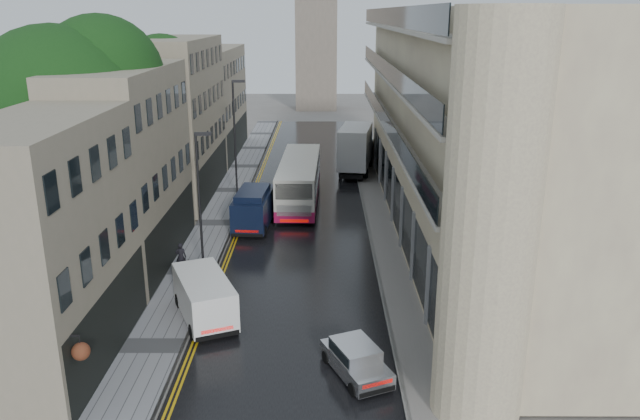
# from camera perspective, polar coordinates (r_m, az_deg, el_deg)

# --- Properties ---
(road) EXTENTS (9.00, 85.00, 0.02)m
(road) POSITION_cam_1_polar(r_m,az_deg,el_deg) (42.84, -1.71, -1.30)
(road) COLOR black
(road) RESTS_ON ground
(left_sidewalk) EXTENTS (2.70, 85.00, 0.12)m
(left_sidewalk) POSITION_cam_1_polar(r_m,az_deg,el_deg) (43.42, -9.46, -1.21)
(left_sidewalk) COLOR gray
(left_sidewalk) RESTS_ON ground
(right_sidewalk) EXTENTS (1.80, 85.00, 0.12)m
(right_sidewalk) POSITION_cam_1_polar(r_m,az_deg,el_deg) (42.98, 5.50, -1.24)
(right_sidewalk) COLOR slate
(right_sidewalk) RESTS_ON ground
(old_shop_row) EXTENTS (4.50, 56.00, 12.00)m
(old_shop_row) POSITION_cam_1_polar(r_m,az_deg,el_deg) (45.07, -13.87, 7.01)
(old_shop_row) COLOR gray
(old_shop_row) RESTS_ON ground
(modern_block) EXTENTS (8.00, 40.00, 14.00)m
(modern_block) POSITION_cam_1_polar(r_m,az_deg,el_deg) (40.59, 12.94, 7.39)
(modern_block) COLOR beige
(modern_block) RESTS_ON ground
(tree_near) EXTENTS (10.56, 10.56, 13.89)m
(tree_near) POSITION_cam_1_polar(r_m,az_deg,el_deg) (36.51, -22.34, 5.33)
(tree_near) COLOR black
(tree_near) RESTS_ON ground
(tree_far) EXTENTS (9.24, 9.24, 12.46)m
(tree_far) POSITION_cam_1_polar(r_m,az_deg,el_deg) (48.60, -16.23, 7.84)
(tree_far) COLOR black
(tree_far) RESTS_ON ground
(cream_bus) EXTENTS (3.05, 12.15, 3.29)m
(cream_bus) POSITION_cam_1_polar(r_m,az_deg,el_deg) (44.30, -3.78, 1.55)
(cream_bus) COLOR beige
(cream_bus) RESTS_ON road
(white_lorry) EXTENTS (3.77, 8.58, 4.35)m
(white_lorry) POSITION_cam_1_polar(r_m,az_deg,el_deg) (54.54, 1.90, 5.21)
(white_lorry) COLOR silver
(white_lorry) RESTS_ON road
(silver_hatchback) EXTENTS (2.89, 3.96, 1.36)m
(silver_hatchback) POSITION_cam_1_polar(r_m,az_deg,el_deg) (24.32, 3.10, -15.23)
(silver_hatchback) COLOR #ADADB1
(silver_hatchback) RESTS_ON road
(white_van) EXTENTS (3.79, 5.25, 2.18)m
(white_van) POSITION_cam_1_polar(r_m,az_deg,el_deg) (28.35, -11.66, -9.56)
(white_van) COLOR white
(white_van) RESTS_ON road
(navy_van) EXTENTS (2.52, 5.52, 2.75)m
(navy_van) POSITION_cam_1_polar(r_m,az_deg,el_deg) (40.63, -7.91, -0.47)
(navy_van) COLOR black
(navy_van) RESTS_ON road
(pedestrian) EXTENTS (0.60, 0.40, 1.63)m
(pedestrian) POSITION_cam_1_polar(r_m,az_deg,el_deg) (35.56, -12.59, -4.19)
(pedestrian) COLOR black
(pedestrian) RESTS_ON left_sidewalk
(lamp_post_near) EXTENTS (0.89, 0.29, 7.80)m
(lamp_post_near) POSITION_cam_1_polar(r_m,az_deg,el_deg) (34.07, -10.95, 0.45)
(lamp_post_near) COLOR black
(lamp_post_near) RESTS_ON left_sidewalk
(lamp_post_far) EXTENTS (1.02, 0.36, 8.87)m
(lamp_post_far) POSITION_cam_1_polar(r_m,az_deg,el_deg) (49.20, -7.79, 6.50)
(lamp_post_far) COLOR black
(lamp_post_far) RESTS_ON left_sidewalk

